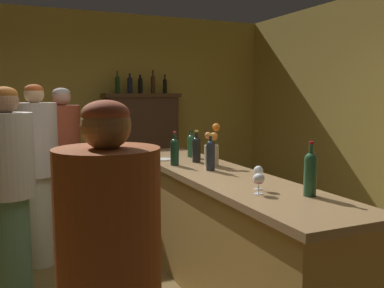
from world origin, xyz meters
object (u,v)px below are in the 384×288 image
Objects in this scene: wine_glass_mid at (259,180)px; display_bottle_center at (140,84)px; patron_near_entrance at (37,168)px; wine_bottle_chardonnay at (175,150)px; display_bottle_midright at (153,83)px; patron_by_cabinet at (64,159)px; display_bottle_right at (165,85)px; patron_redhead at (9,188)px; display_cabinet at (142,144)px; wine_glass_front at (258,172)px; display_bottle_midleft at (130,84)px; bar_counter at (216,229)px; wine_bottle_rose at (310,172)px; cheese_plate at (163,159)px; wine_bottle_merlot at (191,145)px; wine_bottle_pinot at (196,148)px; wine_bottle_syrah at (211,154)px; flower_arrangement at (212,150)px; display_bottle_left at (117,84)px.

display_bottle_center is at bearing 84.11° from wine_glass_mid.
display_bottle_center is 0.17× the size of patron_near_entrance.
wine_glass_mid is at bearing -95.89° from display_bottle_center.
wine_bottle_chardonnay is 0.86× the size of display_bottle_midright.
patron_by_cabinet is (-0.82, 1.21, -0.20)m from wine_bottle_chardonnay.
display_bottle_right reaches higher than patron_redhead.
display_cabinet is 3.84m from wine_glass_front.
patron_by_cabinet is at bearing -127.78° from display_bottle_midleft.
display_cabinet is at bearing 180.00° from display_bottle_midright.
display_bottle_center is (0.30, 3.12, 1.27)m from bar_counter.
wine_bottle_rose is at bearing -75.54° from wine_bottle_chardonnay.
wine_glass_front is at bearing -92.59° from display_bottle_midleft.
patron_redhead is at bearing -164.79° from cheese_plate.
display_bottle_center is 0.20m from display_bottle_midright.
wine_glass_mid is (-0.25, -1.63, -0.03)m from wine_bottle_merlot.
wine_bottle_pinot is 1.00× the size of display_bottle_midleft.
display_bottle_center reaches higher than display_cabinet.
bar_counter is 1.90× the size of display_cabinet.
wine_bottle_syrah is at bearing -98.86° from wine_bottle_pinot.
patron_near_entrance is (-1.42, 0.80, -0.20)m from flower_arrangement.
display_bottle_midright is (0.54, 3.81, 0.68)m from wine_glass_front.
wine_bottle_chardonnay is at bearing 115.91° from bar_counter.
wine_bottle_merlot is 0.91× the size of display_bottle_midleft.
display_bottle_midright reaches higher than wine_bottle_rose.
flower_arrangement is 1.12× the size of display_bottle_left.
display_bottle_left reaches higher than wine_bottle_chardonnay.
flower_arrangement is at bearing 70.99° from bar_counter.
patron_near_entrance is at bearing -131.75° from display_bottle_midright.
display_bottle_center is at bearing 84.60° from bar_counter.
display_bottle_center is at bearing 101.71° from patron_near_entrance.
wine_bottle_syrah is at bearing -101.67° from wine_bottle_merlot.
display_bottle_midright is at bearing 81.23° from wine_glass_mid.
wine_bottle_syrah is at bearing -75.57° from cheese_plate.
display_bottle_midleft is at bearing 87.55° from bar_counter.
display_bottle_left is at bearing 97.08° from patron_redhead.
display_bottle_right is at bearing 76.21° from wine_bottle_pinot.
display_bottle_midleft is at bearing 180.00° from display_bottle_center.
display_bottle_midright reaches higher than wine_bottle_chardonnay.
display_bottle_midleft reaches higher than display_bottle_center.
patron_near_entrance reaches higher than flower_arrangement.
wine_bottle_rose is at bearing -94.73° from display_bottle_midright.
display_bottle_midright reaches higher than display_bottle_right.
bar_counter is at bearing -71.53° from wine_bottle_syrah.
display_bottle_midright reaches higher than wine_glass_front.
wine_bottle_merlot reaches higher than wine_glass_front.
bar_counter is 0.63m from wine_bottle_syrah.
wine_bottle_pinot is 1.50m from patron_near_entrance.
patron_redhead reaches higher than wine_glass_front.
wine_bottle_syrah is 1.02× the size of wine_bottle_pinot.
wine_bottle_pinot reaches higher than cheese_plate.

